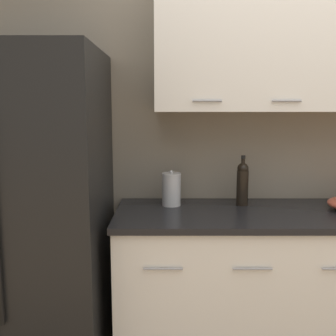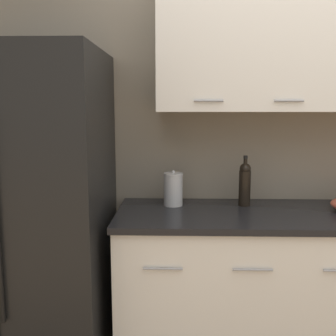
{
  "view_description": "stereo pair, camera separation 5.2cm",
  "coord_description": "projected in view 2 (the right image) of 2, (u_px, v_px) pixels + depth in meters",
  "views": [
    {
      "loc": [
        -0.84,
        -1.43,
        1.51
      ],
      "look_at": [
        -0.85,
        0.76,
        1.16
      ],
      "focal_mm": 42.0,
      "sensor_mm": 36.0,
      "label": 1
    },
    {
      "loc": [
        -0.79,
        -1.43,
        1.51
      ],
      "look_at": [
        -0.85,
        0.76,
        1.16
      ],
      "focal_mm": 42.0,
      "sensor_mm": 36.0,
      "label": 2
    }
  ],
  "objects": [
    {
      "name": "refrigerator",
      "position": [
        25.0,
        215.0,
        2.2
      ],
      "size": [
        0.91,
        0.81,
        1.8
      ],
      "color": "black",
      "rests_on": "ground_plane"
    },
    {
      "name": "wall_back",
      "position": [
        298.0,
        118.0,
        2.45
      ],
      "size": [
        10.0,
        0.39,
        2.6
      ],
      "color": "gray",
      "rests_on": "ground_plane"
    },
    {
      "name": "counter_unit",
      "position": [
        279.0,
        286.0,
        2.31
      ],
      "size": [
        1.9,
        0.64,
        0.91
      ],
      "color": "black",
      "rests_on": "ground_plane"
    },
    {
      "name": "steel_canister",
      "position": [
        173.0,
        189.0,
        2.37
      ],
      "size": [
        0.12,
        0.12,
        0.21
      ],
      "color": "#B7B7BA",
      "rests_on": "counter_unit"
    },
    {
      "name": "wine_bottle",
      "position": [
        245.0,
        183.0,
        2.36
      ],
      "size": [
        0.07,
        0.07,
        0.3
      ],
      "color": "black",
      "rests_on": "counter_unit"
    }
  ]
}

